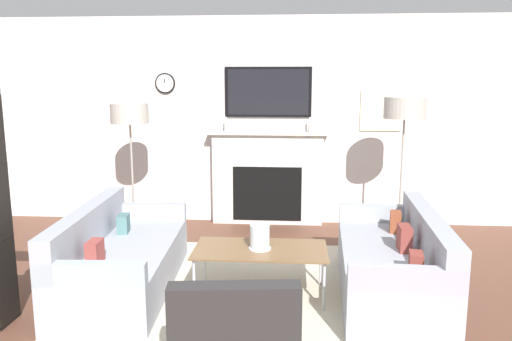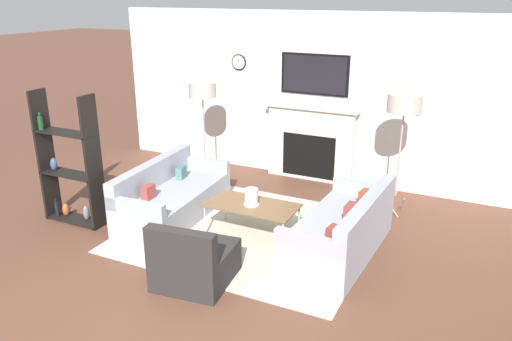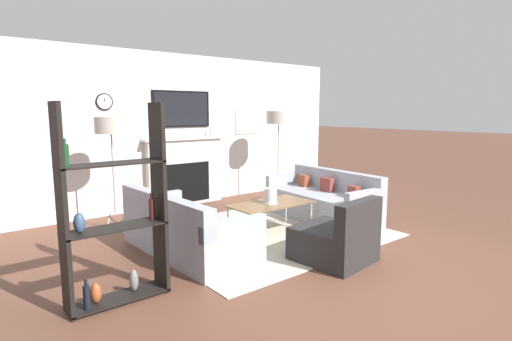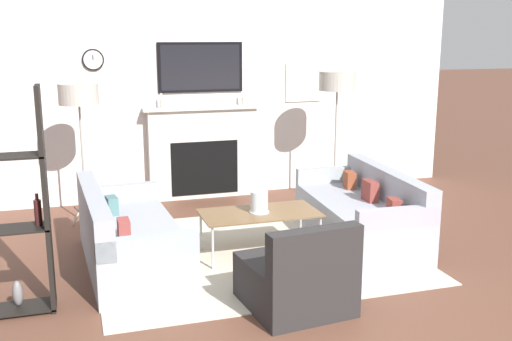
# 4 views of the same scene
# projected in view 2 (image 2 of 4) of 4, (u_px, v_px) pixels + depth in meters

# --- Properties ---
(ground_plane) EXTENTS (60.00, 60.00, 0.00)m
(ground_plane) POSITION_uv_depth(u_px,v_px,m) (160.00, 316.00, 4.85)
(ground_plane) COLOR brown
(fireplace_wall) EXTENTS (7.24, 0.28, 2.70)m
(fireplace_wall) POSITION_uv_depth(u_px,v_px,m) (314.00, 105.00, 8.08)
(fireplace_wall) COLOR silver
(fireplace_wall) RESTS_ON ground_plane
(area_rug) EXTENTS (3.06, 2.66, 0.01)m
(area_rug) POSITION_uv_depth(u_px,v_px,m) (250.00, 232.00, 6.52)
(area_rug) COLOR beige
(area_rug) RESTS_ON ground_plane
(couch_left) EXTENTS (0.93, 1.90, 0.75)m
(couch_left) POSITION_uv_depth(u_px,v_px,m) (171.00, 198.00, 6.93)
(couch_left) COLOR #989CA8
(couch_left) RESTS_ON ground_plane
(couch_right) EXTENTS (0.91, 1.90, 0.76)m
(couch_right) POSITION_uv_depth(u_px,v_px,m) (342.00, 232.00, 5.93)
(couch_right) COLOR #989CA8
(couch_right) RESTS_ON ground_plane
(armchair) EXTENTS (0.84, 0.86, 0.75)m
(armchair) POSITION_uv_depth(u_px,v_px,m) (194.00, 262.00, 5.33)
(armchair) COLOR #272525
(armchair) RESTS_ON ground_plane
(coffee_table) EXTENTS (1.16, 0.61, 0.44)m
(coffee_table) POSITION_uv_depth(u_px,v_px,m) (252.00, 207.00, 6.29)
(coffee_table) COLOR brown
(coffee_table) RESTS_ON ground_plane
(hurricane_candle) EXTENTS (0.20, 0.20, 0.21)m
(hurricane_candle) POSITION_uv_depth(u_px,v_px,m) (251.00, 198.00, 6.25)
(hurricane_candle) COLOR silver
(hurricane_candle) RESTS_ON coffee_table
(floor_lamp_left) EXTENTS (0.44, 0.44, 1.63)m
(floor_lamp_left) POSITION_uv_depth(u_px,v_px,m) (202.00, 91.00, 7.89)
(floor_lamp_left) COLOR #9E998E
(floor_lamp_left) RESTS_ON ground_plane
(floor_lamp_right) EXTENTS (0.46, 0.46, 1.71)m
(floor_lamp_right) POSITION_uv_depth(u_px,v_px,m) (405.00, 105.00, 6.58)
(floor_lamp_right) COLOR #9E998E
(floor_lamp_right) RESTS_ON ground_plane
(shelf_unit) EXTENTS (0.89, 0.28, 1.78)m
(shelf_unit) POSITION_uv_depth(u_px,v_px,m) (69.00, 166.00, 6.59)
(shelf_unit) COLOR black
(shelf_unit) RESTS_ON ground_plane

